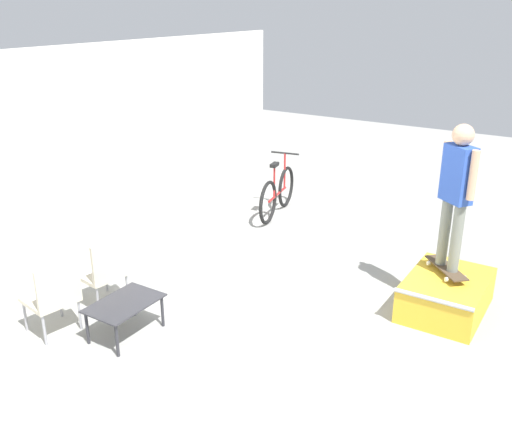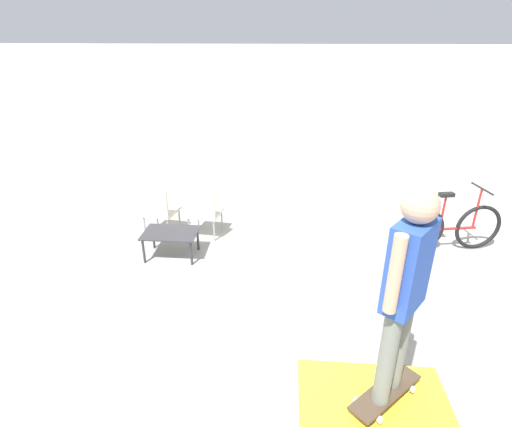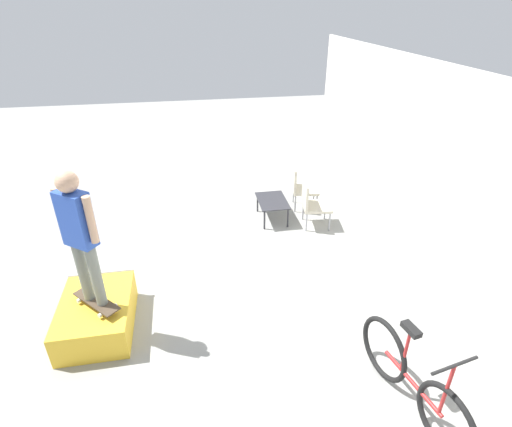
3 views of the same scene
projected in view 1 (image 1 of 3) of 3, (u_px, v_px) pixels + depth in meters
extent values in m
plane|color=gray|center=(297.00, 327.00, 6.69)|extent=(24.00, 24.00, 0.00)
cube|color=white|center=(44.00, 154.00, 8.30)|extent=(12.00, 0.06, 3.00)
cube|color=gold|center=(446.00, 294.00, 6.97)|extent=(1.25, 0.90, 0.44)
cylinder|color=#B7B7BC|center=(433.00, 300.00, 6.40)|extent=(0.05, 0.90, 0.05)
cube|color=#473828|center=(446.00, 268.00, 6.97)|extent=(0.67, 0.65, 0.02)
cylinder|color=white|center=(428.00, 263.00, 7.18)|extent=(0.06, 0.06, 0.05)
cylinder|color=white|center=(445.00, 262.00, 7.22)|extent=(0.06, 0.06, 0.05)
cylinder|color=white|center=(446.00, 279.00, 6.76)|extent=(0.06, 0.06, 0.05)
cylinder|color=white|center=(464.00, 278.00, 6.80)|extent=(0.06, 0.06, 0.05)
cylinder|color=gray|center=(456.00, 238.00, 6.73)|extent=(0.13, 0.13, 0.85)
cylinder|color=gray|center=(444.00, 232.00, 6.92)|extent=(0.13, 0.13, 0.85)
cube|color=#2D51B7|center=(458.00, 174.00, 6.56)|extent=(0.39, 0.42, 0.67)
cylinder|color=#D8A884|center=(473.00, 175.00, 6.33)|extent=(0.09, 0.09, 0.57)
cylinder|color=#D8A884|center=(445.00, 165.00, 6.75)|extent=(0.09, 0.09, 0.57)
sphere|color=#D8A884|center=(463.00, 135.00, 6.40)|extent=(0.25, 0.25, 0.25)
cube|color=#2D2D33|center=(124.00, 303.00, 6.40)|extent=(0.83, 0.56, 0.02)
cylinder|color=#2D2D33|center=(117.00, 340.00, 6.07)|extent=(0.04, 0.04, 0.40)
cylinder|color=#2D2D33|center=(162.00, 311.00, 6.64)|extent=(0.04, 0.04, 0.40)
cylinder|color=#2D2D33|center=(87.00, 328.00, 6.30)|extent=(0.04, 0.04, 0.40)
cylinder|color=#2D2D33|center=(134.00, 301.00, 6.87)|extent=(0.04, 0.04, 0.40)
cylinder|color=#99999E|center=(60.00, 302.00, 6.86)|extent=(0.03, 0.03, 0.38)
cylinder|color=#99999E|center=(25.00, 316.00, 6.56)|extent=(0.03, 0.03, 0.38)
cylinder|color=#99999E|center=(80.00, 315.00, 6.58)|extent=(0.03, 0.03, 0.38)
cylinder|color=#99999E|center=(44.00, 330.00, 6.28)|extent=(0.03, 0.03, 0.38)
cube|color=beige|center=(50.00, 299.00, 6.49)|extent=(0.60, 0.60, 0.05)
cube|color=beige|center=(58.00, 285.00, 6.25)|extent=(0.52, 0.13, 0.48)
cylinder|color=#99999E|center=(106.00, 278.00, 7.46)|extent=(0.03, 0.03, 0.38)
cylinder|color=#99999E|center=(77.00, 290.00, 7.15)|extent=(0.03, 0.03, 0.38)
cylinder|color=#99999E|center=(127.00, 288.00, 7.20)|extent=(0.03, 0.03, 0.38)
cylinder|color=#99999E|center=(98.00, 301.00, 6.88)|extent=(0.03, 0.03, 0.38)
cube|color=beige|center=(101.00, 274.00, 7.10)|extent=(0.58, 0.58, 0.05)
cube|color=beige|center=(110.00, 260.00, 6.86)|extent=(0.52, 0.11, 0.48)
torus|color=black|center=(286.00, 187.00, 10.52)|extent=(0.75, 0.20, 0.75)
torus|color=black|center=(268.00, 203.00, 9.69)|extent=(0.75, 0.20, 0.75)
cylinder|color=#AD2323|center=(277.00, 194.00, 10.11)|extent=(0.85, 0.20, 0.04)
cylinder|color=#AD2323|center=(274.00, 182.00, 9.86)|extent=(0.04, 0.04, 0.56)
cube|color=black|center=(274.00, 165.00, 9.75)|extent=(0.23, 0.14, 0.06)
cylinder|color=#AD2323|center=(285.00, 171.00, 10.33)|extent=(0.04, 0.04, 0.66)
cylinder|color=black|center=(285.00, 153.00, 10.21)|extent=(0.13, 0.52, 0.03)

